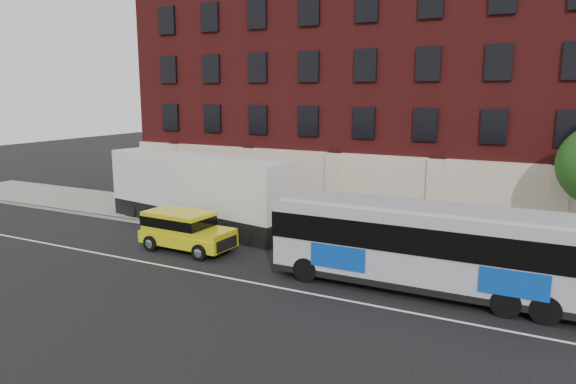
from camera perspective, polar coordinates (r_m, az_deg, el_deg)
The scene contains 9 objects.
ground at distance 22.47m, azimuth -7.01°, elevation -9.50°, with size 120.00×120.00×0.00m, color black.
sidewalk at distance 29.94m, azimuth 2.76°, elevation -4.10°, with size 60.00×6.00×0.15m, color gray.
kerb at distance 27.34m, azimuth 0.12°, elevation -5.54°, with size 60.00×0.25×0.15m, color gray.
lane_line at distance 22.85m, azimuth -6.30°, elevation -9.12°, with size 60.00×0.12×0.01m, color white.
building at distance 36.29m, azimuth 8.18°, elevation 10.39°, with size 30.00×12.10×15.00m.
sign_pole at distance 31.81m, azimuth -13.49°, elevation -0.96°, with size 0.30×0.20×2.50m.
city_bus at distance 21.39m, azimuth 15.02°, elevation -5.50°, with size 12.54×2.73×3.44m.
yellow_suv at distance 26.78m, azimuth -11.08°, elevation -3.83°, with size 5.05×2.35×1.91m.
shipping_container at distance 31.08m, azimuth -9.65°, elevation 0.04°, with size 12.67×4.64×4.14m.
Camera 1 is at (12.03, -17.32, 7.75)m, focal length 33.33 mm.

